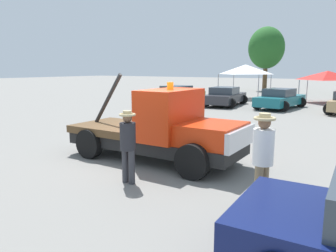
{
  "coord_description": "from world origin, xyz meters",
  "views": [
    {
      "loc": [
        5.43,
        -7.65,
        2.66
      ],
      "look_at": [
        0.5,
        0.0,
        1.05
      ],
      "focal_mm": 35.0,
      "sensor_mm": 36.0,
      "label": 1
    }
  ],
  "objects_px": {
    "tree_center": "(266,48)",
    "tow_truck": "(163,131)",
    "person_at_hood": "(128,141)",
    "canopy_tent_red": "(327,75)",
    "parked_car_charcoal": "(225,97)",
    "parked_car_teal": "(280,99)",
    "person_near_truck": "(263,153)",
    "parked_car_olive": "(178,95)",
    "canopy_tent_white": "(246,69)"
  },
  "relations": [
    {
      "from": "parked_car_charcoal",
      "to": "person_at_hood",
      "type": "bearing_deg",
      "value": -169.87
    },
    {
      "from": "person_at_hood",
      "to": "parked_car_charcoal",
      "type": "distance_m",
      "value": 16.93
    },
    {
      "from": "parked_car_charcoal",
      "to": "tree_center",
      "type": "height_order",
      "value": "tree_center"
    },
    {
      "from": "person_near_truck",
      "to": "parked_car_olive",
      "type": "xyz_separation_m",
      "value": [
        -11.32,
        15.66,
        -0.44
      ]
    },
    {
      "from": "person_at_hood",
      "to": "tree_center",
      "type": "xyz_separation_m",
      "value": [
        -6.82,
        33.51,
        3.96
      ]
    },
    {
      "from": "person_near_truck",
      "to": "parked_car_olive",
      "type": "relative_size",
      "value": 0.37
    },
    {
      "from": "parked_car_olive",
      "to": "canopy_tent_red",
      "type": "relative_size",
      "value": 1.47
    },
    {
      "from": "parked_car_olive",
      "to": "canopy_tent_white",
      "type": "distance_m",
      "value": 7.4
    },
    {
      "from": "person_near_truck",
      "to": "canopy_tent_red",
      "type": "relative_size",
      "value": 0.54
    },
    {
      "from": "person_at_hood",
      "to": "parked_car_charcoal",
      "type": "bearing_deg",
      "value": -161.94
    },
    {
      "from": "person_near_truck",
      "to": "person_at_hood",
      "type": "relative_size",
      "value": 1.08
    },
    {
      "from": "person_at_hood",
      "to": "tree_center",
      "type": "distance_m",
      "value": 34.42
    },
    {
      "from": "person_near_truck",
      "to": "tow_truck",
      "type": "bearing_deg",
      "value": 166.41
    },
    {
      "from": "parked_car_olive",
      "to": "parked_car_teal",
      "type": "xyz_separation_m",
      "value": [
        7.54,
        0.68,
        -0.0
      ]
    },
    {
      "from": "canopy_tent_white",
      "to": "tree_center",
      "type": "xyz_separation_m",
      "value": [
        -1.53,
        11.04,
        2.42
      ]
    },
    {
      "from": "tree_center",
      "to": "tow_truck",
      "type": "bearing_deg",
      "value": -78.41
    },
    {
      "from": "parked_car_charcoal",
      "to": "parked_car_teal",
      "type": "distance_m",
      "value": 3.8
    },
    {
      "from": "canopy_tent_white",
      "to": "tree_center",
      "type": "bearing_deg",
      "value": 97.89
    },
    {
      "from": "tow_truck",
      "to": "parked_car_teal",
      "type": "height_order",
      "value": "tow_truck"
    },
    {
      "from": "parked_car_charcoal",
      "to": "person_near_truck",
      "type": "bearing_deg",
      "value": -160.1
    },
    {
      "from": "tree_center",
      "to": "parked_car_olive",
      "type": "bearing_deg",
      "value": -94.81
    },
    {
      "from": "person_near_truck",
      "to": "person_at_hood",
      "type": "distance_m",
      "value": 3.04
    },
    {
      "from": "person_at_hood",
      "to": "tree_center",
      "type": "height_order",
      "value": "tree_center"
    },
    {
      "from": "person_near_truck",
      "to": "tree_center",
      "type": "height_order",
      "value": "tree_center"
    },
    {
      "from": "parked_car_charcoal",
      "to": "canopy_tent_red",
      "type": "distance_m",
      "value": 8.52
    },
    {
      "from": "person_at_hood",
      "to": "canopy_tent_red",
      "type": "bearing_deg",
      "value": 179.2
    },
    {
      "from": "tow_truck",
      "to": "person_near_truck",
      "type": "bearing_deg",
      "value": -25.89
    },
    {
      "from": "canopy_tent_red",
      "to": "person_at_hood",
      "type": "bearing_deg",
      "value": -93.3
    },
    {
      "from": "canopy_tent_white",
      "to": "canopy_tent_red",
      "type": "relative_size",
      "value": 1.05
    },
    {
      "from": "tow_truck",
      "to": "parked_car_charcoal",
      "type": "xyz_separation_m",
      "value": [
        -4.19,
        14.34,
        -0.25
      ]
    },
    {
      "from": "person_near_truck",
      "to": "parked_car_charcoal",
      "type": "bearing_deg",
      "value": 127.78
    },
    {
      "from": "tow_truck",
      "to": "person_at_hood",
      "type": "bearing_deg",
      "value": -79.7
    },
    {
      "from": "person_near_truck",
      "to": "parked_car_olive",
      "type": "distance_m",
      "value": 19.33
    },
    {
      "from": "person_near_truck",
      "to": "tree_center",
      "type": "distance_m",
      "value": 34.84
    },
    {
      "from": "canopy_tent_white",
      "to": "person_at_hood",
      "type": "bearing_deg",
      "value": -76.75
    },
    {
      "from": "canopy_tent_red",
      "to": "person_near_truck",
      "type": "bearing_deg",
      "value": -85.49
    },
    {
      "from": "person_near_truck",
      "to": "tree_center",
      "type": "relative_size",
      "value": 0.25
    },
    {
      "from": "person_at_hood",
      "to": "canopy_tent_white",
      "type": "bearing_deg",
      "value": -164.25
    },
    {
      "from": "parked_car_teal",
      "to": "canopy_tent_red",
      "type": "height_order",
      "value": "canopy_tent_red"
    },
    {
      "from": "person_near_truck",
      "to": "tree_center",
      "type": "xyz_separation_m",
      "value": [
        -9.85,
        33.19,
        3.89
      ]
    },
    {
      "from": "canopy_tent_white",
      "to": "tree_center",
      "type": "distance_m",
      "value": 11.41
    },
    {
      "from": "parked_car_charcoal",
      "to": "canopy_tent_red",
      "type": "height_order",
      "value": "canopy_tent_red"
    },
    {
      "from": "tow_truck",
      "to": "canopy_tent_red",
      "type": "relative_size",
      "value": 1.55
    },
    {
      "from": "canopy_tent_red",
      "to": "tree_center",
      "type": "height_order",
      "value": "tree_center"
    },
    {
      "from": "parked_car_teal",
      "to": "canopy_tent_red",
      "type": "xyz_separation_m",
      "value": [
        2.05,
        5.69,
        1.47
      ]
    },
    {
      "from": "person_near_truck",
      "to": "parked_car_teal",
      "type": "relative_size",
      "value": 0.38
    },
    {
      "from": "parked_car_teal",
      "to": "parked_car_charcoal",
      "type": "bearing_deg",
      "value": 102.83
    },
    {
      "from": "person_near_truck",
      "to": "parked_car_olive",
      "type": "height_order",
      "value": "person_near_truck"
    },
    {
      "from": "parked_car_charcoal",
      "to": "canopy_tent_white",
      "type": "relative_size",
      "value": 1.31
    },
    {
      "from": "parked_car_teal",
      "to": "canopy_tent_white",
      "type": "bearing_deg",
      "value": 45.51
    }
  ]
}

